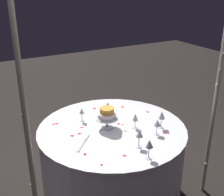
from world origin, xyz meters
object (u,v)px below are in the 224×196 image
at_px(wine_glass_6, 139,135).
at_px(decorative_arch, 139,84).
at_px(cake_knife, 84,142).
at_px(wine_glass_2, 135,118).
at_px(wine_glass_5, 162,116).
at_px(tiered_cake, 107,115).
at_px(wine_glass_3, 157,123).
at_px(wine_glass_1, 108,106).
at_px(wine_glass_4, 149,144).
at_px(wine_glass_0, 82,112).
at_px(main_table, 112,162).

bearing_deg(wine_glass_6, decorative_arch, 33.71).
bearing_deg(cake_knife, decorative_arch, 137.19).
distance_m(wine_glass_2, wine_glass_5, 0.25).
relative_size(tiered_cake, cake_knife, 0.95).
height_order(wine_glass_3, cake_knife, wine_glass_3).
xyz_separation_m(decorative_arch, tiered_cake, (0.04, -0.45, -0.44)).
bearing_deg(cake_knife, wine_glass_1, -140.48).
bearing_deg(decorative_arch, wine_glass_4, 92.67).
distance_m(wine_glass_0, wine_glass_5, 0.78).
height_order(decorative_arch, main_table, decorative_arch).
distance_m(wine_glass_1, wine_glass_5, 0.57).
height_order(wine_glass_0, wine_glass_5, wine_glass_5).
distance_m(tiered_cake, wine_glass_4, 0.61).
bearing_deg(wine_glass_0, wine_glass_5, 140.97).
height_order(wine_glass_4, cake_knife, wine_glass_4).
xyz_separation_m(decorative_arch, wine_glass_0, (0.20, -0.70, -0.48)).
height_order(wine_glass_2, wine_glass_3, same).
bearing_deg(wine_glass_1, wine_glass_5, 125.63).
relative_size(wine_glass_4, cake_knife, 0.72).
height_order(tiered_cake, wine_glass_5, tiered_cake).
xyz_separation_m(wine_glass_0, cake_knife, (0.15, 0.38, -0.10)).
xyz_separation_m(wine_glass_2, wine_glass_5, (-0.22, 0.12, 0.02)).
relative_size(wine_glass_0, wine_glass_3, 0.98).
distance_m(tiered_cake, cake_knife, 0.36).
bearing_deg(wine_glass_5, wine_glass_0, -39.03).
bearing_deg(main_table, wine_glass_3, 134.29).
relative_size(wine_glass_1, cake_knife, 0.68).
relative_size(wine_glass_2, wine_glass_3, 1.00).
xyz_separation_m(tiered_cake, wine_glass_0, (0.15, -0.25, -0.04)).
bearing_deg(wine_glass_6, main_table, -85.34).
distance_m(tiered_cake, wine_glass_0, 0.29).
bearing_deg(wine_glass_3, wine_glass_2, -61.64).
distance_m(wine_glass_1, wine_glass_6, 0.65).
xyz_separation_m(wine_glass_2, wine_glass_3, (-0.11, 0.20, 0.00)).
distance_m(decorative_arch, main_table, 1.06).
relative_size(wine_glass_0, cake_knife, 0.62).
xyz_separation_m(main_table, wine_glass_2, (-0.19, 0.11, 0.50)).
distance_m(wine_glass_5, wine_glass_6, 0.42).
height_order(wine_glass_1, wine_glass_2, wine_glass_1).
relative_size(tiered_cake, wine_glass_4, 1.31).
relative_size(tiered_cake, wine_glass_3, 1.51).
bearing_deg(wine_glass_5, wine_glass_2, -27.67).
xyz_separation_m(main_table, wine_glass_5, (-0.41, 0.22, 0.52)).
distance_m(wine_glass_1, cake_knife, 0.56).
relative_size(wine_glass_3, wine_glass_4, 0.87).
xyz_separation_m(wine_glass_0, wine_glass_3, (-0.49, 0.57, 0.01)).
relative_size(wine_glass_0, wine_glass_1, 0.91).
relative_size(wine_glass_2, cake_knife, 0.63).
height_order(wine_glass_2, wine_glass_5, wine_glass_5).
bearing_deg(tiered_cake, main_table, 151.58).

